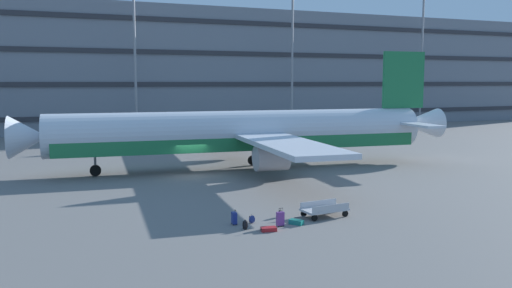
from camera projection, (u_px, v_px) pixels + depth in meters
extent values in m
plane|color=slate|center=(191.00, 175.00, 43.41)|extent=(600.00, 600.00, 0.00)
cube|color=slate|center=(117.00, 69.00, 86.16)|extent=(178.36, 18.90, 19.35)
cube|color=#2D2D33|center=(126.00, 117.00, 78.20)|extent=(176.57, 0.24, 0.70)
cube|color=#2D2D33|center=(125.00, 84.00, 77.63)|extent=(176.57, 0.24, 0.70)
cube|color=#2D2D33|center=(124.00, 51.00, 77.06)|extent=(176.57, 0.24, 0.70)
cube|color=#2D2D33|center=(123.00, 18.00, 76.49)|extent=(176.57, 0.24, 0.70)
cylinder|color=silver|center=(243.00, 131.00, 46.03)|extent=(33.12, 6.23, 3.57)
cube|color=#1E723F|center=(243.00, 142.00, 46.14)|extent=(31.80, 6.05, 1.14)
cone|color=silver|center=(28.00, 137.00, 40.98)|extent=(3.12, 3.61, 3.39)
cone|color=silver|center=(419.00, 123.00, 51.12)|extent=(4.50, 3.19, 2.85)
cube|color=#1E723F|center=(403.00, 80.00, 50.09)|extent=(4.30, 0.71, 5.35)
cube|color=silver|center=(419.00, 125.00, 47.23)|extent=(2.23, 5.48, 0.20)
cube|color=silver|center=(380.00, 120.00, 53.67)|extent=(2.23, 5.48, 0.20)
cube|color=silver|center=(289.00, 145.00, 38.08)|extent=(5.51, 14.14, 0.36)
cube|color=silver|center=(230.00, 126.00, 54.61)|extent=(5.51, 14.14, 0.36)
cylinder|color=#9E9EA3|center=(271.00, 158.00, 40.45)|extent=(2.70, 2.16, 1.96)
cylinder|color=#9E9EA3|center=(232.00, 141.00, 52.25)|extent=(2.70, 2.16, 1.96)
cylinder|color=black|center=(95.00, 171.00, 42.75)|extent=(0.93, 0.42, 0.90)
cylinder|color=slate|center=(95.00, 161.00, 42.66)|extent=(0.20, 0.20, 1.56)
cylinder|color=black|center=(263.00, 166.00, 45.31)|extent=(0.93, 0.42, 0.90)
cylinder|color=slate|center=(263.00, 157.00, 45.22)|extent=(0.20, 0.20, 1.56)
cylinder|color=black|center=(253.00, 161.00, 48.19)|extent=(0.93, 0.42, 0.90)
cylinder|color=slate|center=(253.00, 152.00, 48.10)|extent=(0.20, 0.20, 1.56)
cylinder|color=gray|center=(135.00, 48.00, 73.54)|extent=(0.36, 0.36, 24.71)
cylinder|color=gray|center=(292.00, 58.00, 82.58)|extent=(0.36, 0.36, 22.64)
cylinder|color=gray|center=(422.00, 62.00, 91.75)|extent=(0.36, 0.36, 21.97)
cube|color=#B21E23|center=(269.00, 229.00, 27.01)|extent=(0.86, 0.59, 0.20)
cube|color=black|center=(261.00, 230.00, 26.92)|extent=(0.07, 0.24, 0.02)
cube|color=#147266|center=(296.00, 222.00, 28.25)|extent=(0.75, 0.84, 0.26)
cube|color=black|center=(290.00, 221.00, 28.47)|extent=(0.17, 0.14, 0.02)
cube|color=navy|center=(234.00, 218.00, 28.20)|extent=(0.24, 0.39, 0.63)
cylinder|color=#333338|center=(236.00, 212.00, 28.08)|extent=(0.02, 0.02, 0.10)
cylinder|color=#333338|center=(235.00, 211.00, 28.28)|extent=(0.02, 0.02, 0.10)
cube|color=black|center=(235.00, 210.00, 28.18)|extent=(0.03, 0.21, 0.02)
cylinder|color=black|center=(233.00, 225.00, 28.07)|extent=(0.05, 0.02, 0.05)
cylinder|color=black|center=(232.00, 224.00, 28.35)|extent=(0.05, 0.02, 0.05)
cylinder|color=black|center=(237.00, 225.00, 28.13)|extent=(0.05, 0.02, 0.05)
cylinder|color=black|center=(235.00, 223.00, 28.42)|extent=(0.05, 0.02, 0.05)
cube|color=#72388C|center=(280.00, 219.00, 27.89)|extent=(0.41, 0.23, 0.72)
cylinder|color=#333338|center=(279.00, 210.00, 27.73)|extent=(0.02, 0.02, 0.22)
cylinder|color=#333338|center=(283.00, 210.00, 27.81)|extent=(0.02, 0.02, 0.22)
cube|color=black|center=(281.00, 208.00, 27.76)|extent=(0.22, 0.03, 0.02)
cylinder|color=black|center=(277.00, 226.00, 27.95)|extent=(0.02, 0.05, 0.05)
cylinder|color=black|center=(282.00, 225.00, 28.07)|extent=(0.02, 0.05, 0.05)
cylinder|color=black|center=(278.00, 226.00, 27.79)|extent=(0.02, 0.05, 0.05)
cylinder|color=black|center=(284.00, 226.00, 27.92)|extent=(0.02, 0.05, 0.05)
ellipsoid|color=navy|center=(252.00, 219.00, 28.49)|extent=(0.41, 0.26, 0.43)
ellipsoid|color=navy|center=(253.00, 221.00, 28.43)|extent=(0.28, 0.14, 0.19)
torus|color=black|center=(252.00, 215.00, 28.49)|extent=(0.08, 0.03, 0.08)
cube|color=black|center=(253.00, 219.00, 28.62)|extent=(0.04, 0.03, 0.36)
cube|color=black|center=(250.00, 219.00, 28.50)|extent=(0.04, 0.03, 0.36)
ellipsoid|color=black|center=(245.00, 225.00, 27.26)|extent=(0.38, 0.37, 0.50)
ellipsoid|color=black|center=(246.00, 226.00, 27.37)|extent=(0.23, 0.21, 0.22)
torus|color=black|center=(245.00, 220.00, 27.20)|extent=(0.07, 0.06, 0.08)
cube|color=black|center=(243.00, 225.00, 27.19)|extent=(0.04, 0.04, 0.42)
cube|color=black|center=(246.00, 225.00, 27.14)|extent=(0.04, 0.04, 0.42)
ellipsoid|color=black|center=(280.00, 214.00, 29.71)|extent=(0.34, 0.36, 0.43)
ellipsoid|color=black|center=(278.00, 215.00, 29.75)|extent=(0.20, 0.22, 0.19)
torus|color=black|center=(280.00, 210.00, 29.68)|extent=(0.06, 0.07, 0.08)
cube|color=black|center=(281.00, 214.00, 29.61)|extent=(0.04, 0.04, 0.36)
cube|color=black|center=(282.00, 213.00, 29.76)|extent=(0.04, 0.04, 0.36)
cube|color=#B7B7BC|center=(324.00, 209.00, 29.84)|extent=(2.71, 1.54, 0.12)
cylinder|color=#4C4C51|center=(300.00, 217.00, 29.12)|extent=(0.70, 0.12, 0.05)
cube|color=#B7B7BC|center=(331.00, 208.00, 29.27)|extent=(2.46, 0.28, 0.40)
cube|color=#B7B7BC|center=(318.00, 204.00, 30.36)|extent=(2.46, 0.28, 0.40)
cylinder|color=black|center=(314.00, 218.00, 28.91)|extent=(0.37, 0.13, 0.36)
cylinder|color=black|center=(304.00, 214.00, 29.89)|extent=(0.37, 0.13, 0.36)
cylinder|color=black|center=(345.00, 214.00, 29.85)|extent=(0.37, 0.13, 0.36)
cylinder|color=black|center=(334.00, 209.00, 30.83)|extent=(0.37, 0.13, 0.36)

